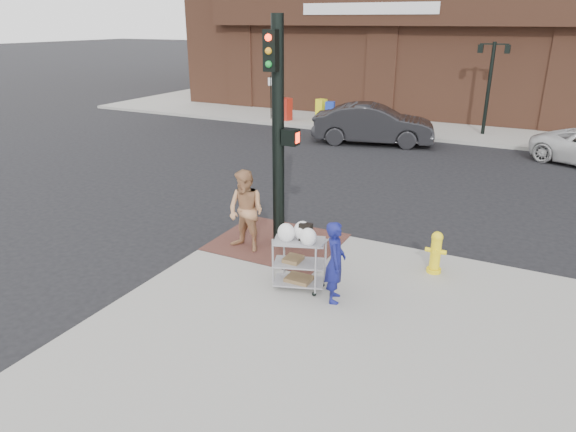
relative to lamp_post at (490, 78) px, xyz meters
The scene contains 13 objects.
ground 16.34m from the lamp_post, 97.13° to the right, with size 220.00×220.00×0.00m, color black.
brick_curb_ramp 15.52m from the lamp_post, 99.77° to the right, with size 2.80×2.40×0.01m, color #4D2724.
lamp_post is the anchor object (origin of this frame).
parking_sign 10.64m from the lamp_post, behind, with size 0.05×0.05×2.20m, color black.
traffic_signal_pole 15.43m from the lamp_post, 99.24° to the right, with size 0.61×0.51×5.00m.
woman_blue 17.04m from the lamp_post, 91.39° to the right, with size 0.56×0.37×1.55m, color navy.
pedestrian_tan 16.12m from the lamp_post, 100.84° to the right, with size 0.90×0.70×1.85m, color #B27D54.
sedan_dark 5.70m from the lamp_post, 138.72° to the right, with size 1.78×5.10×1.68m, color black.
utility_cart 16.94m from the lamp_post, 94.12° to the right, with size 1.08×0.82×1.33m.
fire_hydrant 15.14m from the lamp_post, 86.18° to the right, with size 0.42×0.30×0.90m.
newsbox_red 9.82m from the lamp_post, behind, with size 0.47×0.43×1.13m, color #A81E13.
newsbox_yellow 8.17m from the lamp_post, behind, with size 0.46×0.41×1.09m, color yellow.
newsbox_blue 7.62m from the lamp_post, behind, with size 0.43×0.39×1.03m, color #1B37AF.
Camera 1 is at (4.62, -8.79, 5.02)m, focal length 32.00 mm.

